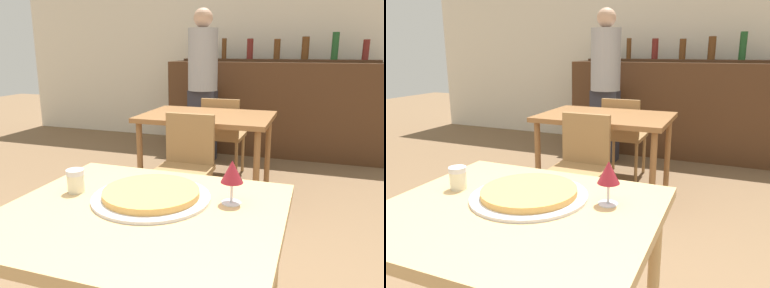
{
  "view_description": "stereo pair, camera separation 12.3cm",
  "coord_description": "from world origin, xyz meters",
  "views": [
    {
      "loc": [
        0.54,
        -1.06,
        1.29
      ],
      "look_at": [
        -0.0,
        0.55,
        0.86
      ],
      "focal_mm": 35.0,
      "sensor_mm": 36.0,
      "label": 1
    },
    {
      "loc": [
        0.66,
        -1.02,
        1.29
      ],
      "look_at": [
        -0.0,
        0.55,
        0.86
      ],
      "focal_mm": 35.0,
      "sensor_mm": 36.0,
      "label": 2
    }
  ],
  "objects": [
    {
      "name": "wall_back",
      "position": [
        0.0,
        4.2,
        1.4
      ],
      "size": [
        8.0,
        0.05,
        2.8
      ],
      "color": "silver",
      "rests_on": "ground_plane"
    },
    {
      "name": "bar_back_shelf",
      "position": [
        0.03,
        3.83,
        1.22
      ],
      "size": [
        2.39,
        0.24,
        0.35
      ],
      "color": "#4C2D19",
      "rests_on": "bar_counter"
    },
    {
      "name": "chair_far_side_back",
      "position": [
        -0.36,
        2.56,
        0.48
      ],
      "size": [
        0.4,
        0.4,
        0.83
      ],
      "rotation": [
        0.0,
        0.0,
        3.14
      ],
      "color": "olive",
      "rests_on": "ground_plane"
    },
    {
      "name": "cheese_shaker",
      "position": [
        -0.31,
        0.07,
        0.81
      ],
      "size": [
        0.07,
        0.07,
        0.09
      ],
      "color": "beige",
      "rests_on": "dining_table_near"
    },
    {
      "name": "dining_table_near",
      "position": [
        0.0,
        0.0,
        0.67
      ],
      "size": [
        0.95,
        0.84,
        0.76
      ],
      "color": "tan",
      "rests_on": "ground_plane"
    },
    {
      "name": "pizza_tray",
      "position": [
        -0.01,
        0.1,
        0.78
      ],
      "size": [
        0.43,
        0.43,
        0.04
      ],
      "color": "silver",
      "rests_on": "dining_table_near"
    },
    {
      "name": "person_standing",
      "position": [
        -0.74,
        3.11,
        0.95
      ],
      "size": [
        0.34,
        0.34,
        1.74
      ],
      "color": "#2D2D38",
      "rests_on": "ground_plane"
    },
    {
      "name": "bar_counter",
      "position": [
        0.0,
        3.69,
        0.57
      ],
      "size": [
        2.6,
        0.56,
        1.15
      ],
      "color": "#4C2D19",
      "rests_on": "ground_plane"
    },
    {
      "name": "dining_table_far",
      "position": [
        -0.36,
        2.0,
        0.66
      ],
      "size": [
        1.11,
        0.77,
        0.75
      ],
      "color": "brown",
      "rests_on": "ground_plane"
    },
    {
      "name": "chair_far_side_front",
      "position": [
        -0.36,
        1.44,
        0.48
      ],
      "size": [
        0.4,
        0.4,
        0.83
      ],
      "color": "olive",
      "rests_on": "ground_plane"
    },
    {
      "name": "wine_glass",
      "position": [
        0.28,
        0.16,
        0.88
      ],
      "size": [
        0.08,
        0.08,
        0.16
      ],
      "color": "silver",
      "rests_on": "dining_table_near"
    }
  ]
}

